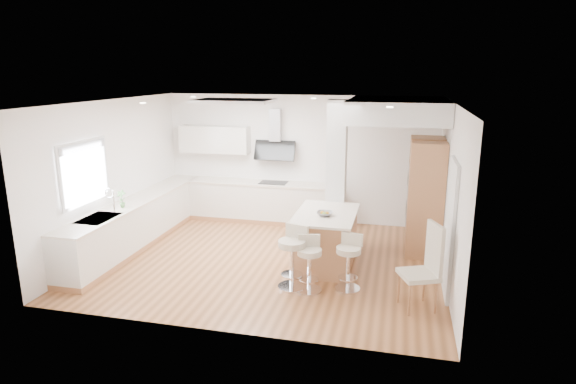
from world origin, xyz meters
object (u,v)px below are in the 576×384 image
(bar_stool_b, at_px, (309,261))
(bar_stool_c, at_px, (349,259))
(bar_stool_a, at_px, (293,254))
(dining_chair, at_px, (426,264))
(peninsula, at_px, (326,238))

(bar_stool_b, xyz_separation_m, bar_stool_c, (0.58, 0.19, 0.01))
(bar_stool_a, bearing_deg, dining_chair, 10.14)
(peninsula, xyz_separation_m, bar_stool_c, (0.50, -0.91, 0.02))
(bar_stool_b, bearing_deg, bar_stool_a, 154.54)
(bar_stool_a, distance_m, dining_chair, 1.99)
(peninsula, distance_m, bar_stool_b, 1.10)
(bar_stool_c, height_order, dining_chair, dining_chair)
(bar_stool_c, relative_size, dining_chair, 0.70)
(bar_stool_b, height_order, bar_stool_c, bar_stool_c)
(peninsula, height_order, bar_stool_b, peninsula)
(dining_chair, bearing_deg, bar_stool_a, 150.79)
(bar_stool_a, bearing_deg, bar_stool_c, 25.39)
(bar_stool_c, bearing_deg, bar_stool_a, -157.01)
(bar_stool_a, xyz_separation_m, dining_chair, (1.98, -0.22, 0.11))
(peninsula, bearing_deg, dining_chair, -37.57)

